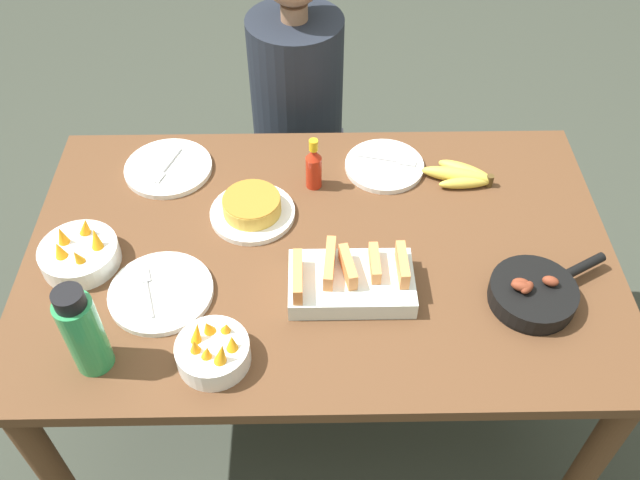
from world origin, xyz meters
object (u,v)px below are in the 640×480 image
object	(u,v)px
fruit_bowl_citrus	(213,351)
water_bottle	(83,331)
melon_tray	(350,280)
frittata_plate_center	(252,208)
skillet	(534,293)
empty_plate_far_left	(161,292)
empty_plate_near_front	(384,166)
fruit_bowl_mango	(80,253)
person_figure	(298,144)
banana_bunch	(462,175)
empty_plate_far_right	(168,168)
hot_sauce_bottle	(314,166)

from	to	relation	value
fruit_bowl_citrus	water_bottle	world-z (taller)	water_bottle
melon_tray	frittata_plate_center	bearing A→B (deg)	133.98
skillet	empty_plate_far_left	distance (m)	0.89
melon_tray	fruit_bowl_citrus	xyz separation A→B (m)	(-0.31, -0.20, 0.00)
frittata_plate_center	empty_plate_near_front	distance (m)	0.41
skillet	fruit_bowl_mango	size ratio (longest dim) A/B	1.56
melon_tray	fruit_bowl_citrus	world-z (taller)	fruit_bowl_citrus
skillet	empty_plate_near_front	size ratio (longest dim) A/B	1.34
fruit_bowl_citrus	person_figure	size ratio (longest dim) A/B	0.13
empty_plate_near_front	empty_plate_far_left	distance (m)	0.73
fruit_bowl_mango	person_figure	bearing A→B (deg)	54.62
banana_bunch	melon_tray	distance (m)	0.51
empty_plate_near_front	fruit_bowl_citrus	bearing A→B (deg)	-123.84
melon_tray	fruit_bowl_citrus	size ratio (longest dim) A/B	1.83
banana_bunch	skillet	bearing A→B (deg)	-76.84
empty_plate_far_left	empty_plate_far_right	size ratio (longest dim) A/B	1.01
melon_tray	person_figure	world-z (taller)	person_figure
skillet	empty_plate_far_right	bearing A→B (deg)	123.87
melon_tray	empty_plate_far_right	size ratio (longest dim) A/B	1.21
fruit_bowl_mango	fruit_bowl_citrus	size ratio (longest dim) A/B	1.19
empty_plate_near_front	empty_plate_far_right	size ratio (longest dim) A/B	0.91
fruit_bowl_citrus	skillet	bearing A→B (deg)	11.79
frittata_plate_center	empty_plate_far_right	xyz separation A→B (m)	(-0.25, 0.19, -0.02)
empty_plate_far_left	fruit_bowl_mango	bearing A→B (deg)	153.16
person_figure	fruit_bowl_mango	bearing A→B (deg)	-125.38
melon_tray	water_bottle	bearing A→B (deg)	-161.14
water_bottle	person_figure	bearing A→B (deg)	67.28
fruit_bowl_mango	person_figure	world-z (taller)	person_figure
hot_sauce_bottle	person_figure	distance (m)	0.57
fruit_bowl_mango	hot_sauce_bottle	xyz separation A→B (m)	(0.58, 0.27, 0.04)
hot_sauce_bottle	person_figure	world-z (taller)	person_figure
melon_tray	empty_plate_near_front	size ratio (longest dim) A/B	1.33
empty_plate_far_left	person_figure	bearing A→B (deg)	69.56
frittata_plate_center	person_figure	size ratio (longest dim) A/B	0.18
melon_tray	person_figure	bearing A→B (deg)	99.09
skillet	person_figure	size ratio (longest dim) A/B	0.25
banana_bunch	frittata_plate_center	size ratio (longest dim) A/B	0.91
frittata_plate_center	hot_sauce_bottle	bearing A→B (deg)	35.19
melon_tray	empty_plate_far_left	distance (m)	0.45
banana_bunch	empty_plate_near_front	size ratio (longest dim) A/B	0.92
empty_plate_far_right	fruit_bowl_citrus	world-z (taller)	fruit_bowl_citrus
empty_plate_far_left	fruit_bowl_mango	xyz separation A→B (m)	(-0.21, 0.11, 0.02)
banana_bunch	empty_plate_far_left	xyz separation A→B (m)	(-0.79, -0.39, -0.01)
banana_bunch	fruit_bowl_mango	distance (m)	1.04
fruit_bowl_mango	hot_sauce_bottle	bearing A→B (deg)	25.19
empty_plate_far_left	hot_sauce_bottle	bearing A→B (deg)	45.83
frittata_plate_center	person_figure	distance (m)	0.66
banana_bunch	fruit_bowl_mango	world-z (taller)	fruit_bowl_mango
banana_bunch	empty_plate_near_front	xyz separation A→B (m)	(-0.21, 0.06, -0.01)
empty_plate_far_left	fruit_bowl_citrus	size ratio (longest dim) A/B	1.54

